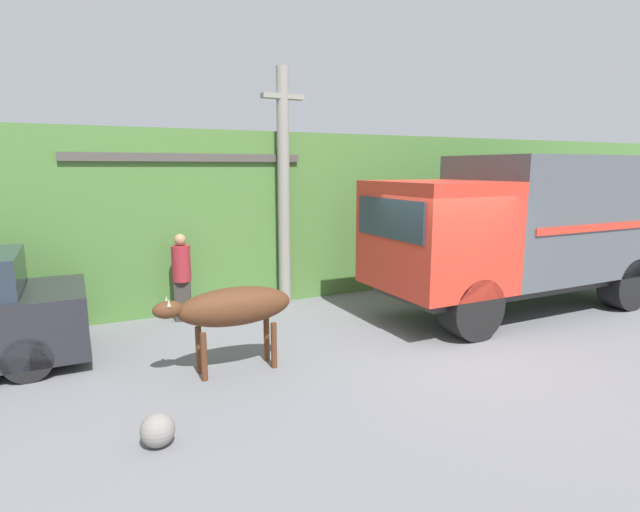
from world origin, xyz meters
TOP-DOWN VIEW (x-y plane):
  - ground_plane at (0.00, 0.00)m, footprint 60.00×60.00m
  - hillside_embankment at (0.00, 6.56)m, footprint 32.00×5.51m
  - building_backdrop at (-3.39, 5.08)m, footprint 4.64×2.70m
  - cargo_truck at (3.01, 0.96)m, footprint 6.86×2.37m
  - brown_cow at (-3.54, 0.52)m, footprint 2.01×0.57m
  - pedestrian_on_hill at (-3.73, 3.35)m, footprint 0.44×0.44m
  - utility_pole at (-1.46, 3.62)m, footprint 0.90×0.26m
  - roadside_rock at (-4.88, -1.10)m, footprint 0.37×0.37m

SIDE VIEW (x-z plane):
  - ground_plane at x=0.00m, z-range 0.00..0.00m
  - roadside_rock at x=-4.88m, z-range 0.00..0.37m
  - pedestrian_on_hill at x=-3.73m, z-range 0.08..1.80m
  - brown_cow at x=-3.54m, z-range 0.33..1.59m
  - building_backdrop at x=-3.39m, z-range 0.02..3.26m
  - cargo_truck at x=3.01m, z-range 0.20..3.40m
  - hillside_embankment at x=0.00m, z-range 0.00..3.72m
  - utility_pole at x=-1.46m, z-range 0.10..5.12m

